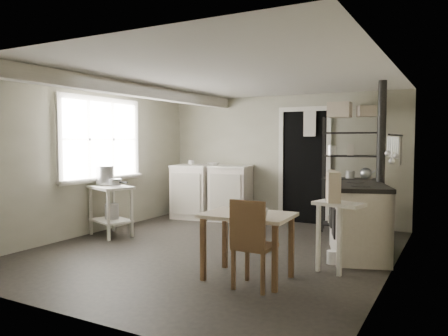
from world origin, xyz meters
The scene contains 31 objects.
floor centered at (0.00, 0.00, 0.00)m, with size 5.00×5.00×0.00m, color black.
ceiling centered at (0.00, 0.00, 2.30)m, with size 5.00×5.00×0.00m, color beige.
wall_back centered at (0.00, 2.50, 1.15)m, with size 4.50×0.02×2.30m, color #A8A58F.
wall_front centered at (0.00, -2.50, 1.15)m, with size 4.50×0.02×2.30m, color #A8A58F.
wall_left centered at (-2.25, 0.00, 1.15)m, with size 0.02×5.00×2.30m, color #A8A58F.
wall_right centered at (2.25, 0.00, 1.15)m, with size 0.02×5.00×2.30m, color #A8A58F.
window centered at (-2.22, 0.20, 1.50)m, with size 0.12×1.76×1.28m, color silver, non-canonical shape.
doorway centered at (0.45, 2.47, 1.00)m, with size 0.96×0.10×2.08m, color silver, non-canonical shape.
ceiling_beam centered at (-1.20, 0.00, 2.20)m, with size 0.18×5.00×0.18m, color silver, non-canonical shape.
wallpaper_panel centered at (2.24, 0.00, 1.15)m, with size 0.01×5.00×2.30m, color beige, non-canonical shape.
utensil_rail centered at (2.19, 0.60, 1.55)m, with size 0.06×1.20×0.44m, color #A8A8AA, non-canonical shape.
prep_table centered at (-1.85, 0.02, 0.40)m, with size 0.68×0.49×0.78m, color silver, non-canonical shape.
stockpot centered at (-1.99, 0.05, 0.94)m, with size 0.27×0.27×0.29m, color #A8A8AA.
saucepan centered at (-1.71, -0.02, 0.85)m, with size 0.18×0.18×0.10m, color #A8A8AA.
bucket centered at (-1.84, 0.03, 0.39)m, with size 0.21×0.21×0.23m, color #A8A8AA.
base_cabinets centered at (-1.22, 2.05, 0.46)m, with size 1.54×0.66×1.01m, color beige, non-canonical shape.
mixing_bowl centered at (-1.16, 2.01, 0.96)m, with size 0.30×0.30×0.07m, color silver.
counter_cup centered at (-1.62, 1.96, 0.97)m, with size 0.12×0.12×0.09m, color silver.
shelf_rack centered at (1.34, 2.10, 0.95)m, with size 0.88×0.34×1.86m, color black, non-canonical shape.
shelf_jar centered at (1.03, 2.05, 1.37)m, with size 0.09×0.09×0.19m, color silver.
storage_box_a centered at (1.15, 2.11, 2.01)m, with size 0.35×0.31×0.24m, color beige.
storage_box_b centered at (1.58, 2.09, 1.99)m, with size 0.26×0.24×0.17m, color beige.
stove centered at (1.78, 0.64, 0.44)m, with size 0.65×1.18×0.93m, color beige, non-canonical shape.
stovepipe centered at (1.97, 1.06, 1.59)m, with size 0.11×0.11×1.45m, color black, non-canonical shape.
side_ledge centered at (1.75, -0.31, 0.43)m, with size 0.53×0.28×0.82m, color silver, non-canonical shape.
oats_box centered at (1.70, -0.33, 1.01)m, with size 0.13×0.22×0.33m, color beige.
work_table centered at (0.93, -0.87, 0.38)m, with size 0.93×0.65×0.71m, color beige, non-canonical shape.
table_cup centered at (1.17, -1.03, 0.81)m, with size 0.11×0.11×0.10m, color silver.
chair centered at (1.11, -1.09, 0.48)m, with size 0.38×0.39×0.91m, color brown, non-canonical shape.
flour_sack centered at (1.32, 1.73, 0.24)m, with size 0.42×0.36×0.50m, color beige.
floor_crock centered at (1.58, 0.13, 0.07)m, with size 0.13×0.13×0.16m, color silver.
Camera 1 is at (2.91, -5.04, 1.49)m, focal length 35.00 mm.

